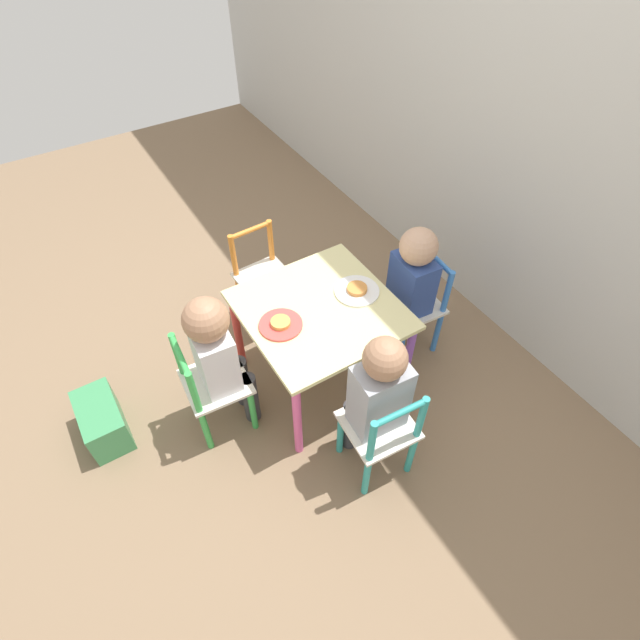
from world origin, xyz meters
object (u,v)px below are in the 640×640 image
Objects in this scene: child_back at (409,282)px; storage_bin at (103,421)px; chair_blue at (415,306)px; chair_green at (212,386)px; chair_orange at (263,279)px; child_front at (218,352)px; plate_front at (281,324)px; child_right at (377,393)px; chair_teal at (381,432)px; plate_back at (357,290)px; kids_table at (320,319)px.

child_back reaches higher than storage_bin.
chair_blue is 1.03m from chair_green.
child_front reaches higher than chair_orange.
storage_bin is at bearing -107.10° from plate_front.
chair_blue is at bearing 90.00° from child_back.
child_back is 2.50× the size of storage_bin.
storage_bin is at bearing -96.34° from child_back.
plate_front is 0.61× the size of storage_bin.
child_front reaches higher than chair_blue.
chair_blue is 0.70× the size of child_right.
chair_teal is at bearing 90.00° from child_right.
child_right reaches higher than chair_blue.
chair_green is 0.74m from plate_back.
child_front is 4.15× the size of plate_front.
chair_green is 1.00× the size of chair_teal.
chair_teal is at bearing 50.92° from storage_bin.
kids_table is at bearing -90.00° from child_front.
child_right reaches higher than kids_table.
plate_back reaches higher than storage_bin.
chair_orange is 0.72× the size of child_front.
child_right is at bearing -135.08° from child_front.
chair_teal is 1.82× the size of storage_bin.
child_front is (-0.07, -0.91, 0.01)m from child_back.
child_back reaches higher than chair_green.
chair_teal reaches higher than storage_bin.
plate_front is (-0.51, -0.15, 0.23)m from chair_teal.
chair_orange reaches higher than storage_bin.
chair_orange is at bearing -134.54° from child_back.
child_front is at bearing -134.29° from chair_orange.
storage_bin is at bearing -32.38° from child_right.
child_right reaches higher than child_back.
chair_orange reaches higher than kids_table.
chair_green is 2.73× the size of plate_back.
chair_teal is 0.58m from plate_front.
child_right is 0.51m from plate_back.
chair_blue is at bearing 85.31° from kids_table.
chair_teal is at bearing -44.76° from chair_blue.
child_right is (0.49, 0.42, -0.01)m from child_front.
child_right reaches higher than chair_orange.
plate_back is 1.25m from storage_bin.
child_back is at bearing -135.23° from child_right.
chair_orange is at bearing 106.29° from storage_bin.
chair_blue and chair_orange have the same top height.
chair_teal and chair_orange have the same top height.
chair_green reaches higher than plate_back.
chair_orange is (-0.56, -0.54, 0.00)m from chair_blue.
storage_bin is at bearing -101.73° from plate_back.
storage_bin is (-0.24, -0.97, -0.32)m from kids_table.
chair_green is (-0.04, -0.51, -0.16)m from kids_table.
plate_back is at bearing -70.33° from chair_orange.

